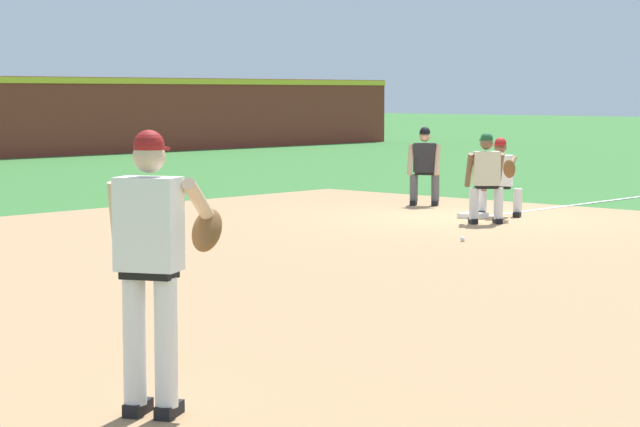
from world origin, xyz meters
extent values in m
plane|color=#336B2D|center=(0.00, 0.00, 0.00)|extent=(160.00, 160.00, 0.00)
cube|color=#A87F56|center=(-5.94, -2.97, 0.00)|extent=(18.00, 18.00, 0.01)
cube|color=white|center=(0.00, 0.00, 0.04)|extent=(0.38, 0.38, 0.09)
sphere|color=white|center=(-2.78, -1.81, 0.04)|extent=(0.07, 0.07, 0.07)
cube|color=black|center=(-11.89, -5.83, 0.04)|extent=(0.28, 0.21, 0.09)
cylinder|color=white|center=(-11.93, -5.85, 0.50)|extent=(0.15, 0.15, 0.84)
cube|color=black|center=(-11.79, -6.03, 0.04)|extent=(0.28, 0.21, 0.09)
cylinder|color=white|center=(-11.83, -6.04, 0.50)|extent=(0.15, 0.15, 0.84)
cube|color=black|center=(-11.88, -5.94, 0.94)|extent=(0.33, 0.39, 0.06)
cube|color=white|center=(-11.88, -5.94, 1.26)|extent=(0.39, 0.47, 0.60)
sphere|color=#DBB28E|center=(-11.86, -5.94, 1.69)|extent=(0.21, 0.21, 0.21)
sphere|color=maroon|center=(-11.86, -5.94, 1.76)|extent=(0.20, 0.20, 0.20)
cube|color=maroon|center=(-11.78, -5.90, 1.74)|extent=(0.17, 0.20, 0.02)
cylinder|color=#DBB28E|center=(-11.92, -5.69, 1.23)|extent=(0.21, 0.17, 0.59)
cylinder|color=#DBB28E|center=(-11.50, -6.04, 1.35)|extent=(0.51, 0.32, 0.41)
ellipsoid|color=brown|center=(-11.43, -6.00, 1.19)|extent=(0.36, 0.31, 0.34)
cube|color=black|center=(0.66, -0.44, 0.04)|extent=(0.28, 0.21, 0.09)
cylinder|color=white|center=(0.70, -0.42, 0.28)|extent=(0.15, 0.15, 0.40)
cube|color=black|center=(0.41, 0.11, 0.04)|extent=(0.28, 0.21, 0.09)
cylinder|color=white|center=(0.44, 0.13, 0.28)|extent=(0.15, 0.15, 0.40)
cube|color=black|center=(0.57, -0.15, 0.50)|extent=(0.32, 0.39, 0.06)
cube|color=white|center=(0.57, -0.15, 0.78)|extent=(0.39, 0.46, 0.52)
sphere|color=brown|center=(0.55, -0.16, 1.17)|extent=(0.21, 0.21, 0.21)
sphere|color=maroon|center=(0.55, -0.16, 1.24)|extent=(0.20, 0.20, 0.20)
cube|color=maroon|center=(0.47, -0.19, 1.22)|extent=(0.17, 0.20, 0.02)
cylinder|color=brown|center=(0.30, -0.55, 0.92)|extent=(0.57, 0.33, 0.24)
cylinder|color=brown|center=(0.38, 0.04, 0.72)|extent=(0.25, 0.18, 0.58)
ellipsoid|color=brown|center=(0.10, -0.64, 0.85)|extent=(0.28, 0.27, 0.35)
cube|color=black|center=(-0.73, -0.53, 0.04)|extent=(0.25, 0.27, 0.09)
cylinder|color=white|center=(-0.76, -0.56, 0.33)|extent=(0.15, 0.15, 0.50)
cube|color=black|center=(-0.43, -0.79, 0.04)|extent=(0.25, 0.27, 0.09)
cylinder|color=white|center=(-0.46, -0.82, 0.33)|extent=(0.15, 0.15, 0.50)
cube|color=black|center=(-0.61, -0.69, 0.60)|extent=(0.39, 0.37, 0.06)
cube|color=beige|center=(-0.61, -0.69, 0.89)|extent=(0.46, 0.44, 0.54)
sphere|color=brown|center=(-0.59, -0.67, 1.29)|extent=(0.21, 0.21, 0.21)
sphere|color=#194C28|center=(-0.59, -0.67, 1.36)|extent=(0.20, 0.20, 0.20)
cube|color=#194C28|center=(-0.53, -0.61, 1.34)|extent=(0.20, 0.19, 0.02)
cylinder|color=brown|center=(-0.70, -0.41, 0.86)|extent=(0.28, 0.30, 0.56)
cylinder|color=brown|center=(-0.32, -0.74, 0.86)|extent=(0.28, 0.30, 0.56)
cube|color=black|center=(1.40, 1.86, 0.04)|extent=(0.28, 0.23, 0.09)
cylinder|color=#515154|center=(1.44, 1.88, 0.33)|extent=(0.15, 0.15, 0.50)
cube|color=black|center=(1.19, 2.20, 0.04)|extent=(0.28, 0.23, 0.09)
cylinder|color=#515154|center=(1.23, 2.22, 0.33)|extent=(0.15, 0.15, 0.50)
cube|color=black|center=(1.33, 2.05, 0.60)|extent=(0.35, 0.39, 0.06)
cube|color=#232326|center=(1.33, 2.05, 0.89)|extent=(0.41, 0.47, 0.54)
sphere|color=tan|center=(1.32, 2.04, 1.29)|extent=(0.21, 0.21, 0.21)
sphere|color=black|center=(1.32, 2.04, 1.36)|extent=(0.20, 0.20, 0.20)
cube|color=black|center=(1.24, 1.99, 1.34)|extent=(0.18, 0.20, 0.02)
cylinder|color=tan|center=(1.34, 1.76, 0.86)|extent=(0.33, 0.25, 0.56)
cylinder|color=tan|center=(1.08, 2.19, 0.86)|extent=(0.33, 0.25, 0.56)
camera|label=1|loc=(-16.96, -12.09, 2.10)|focal=70.00mm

